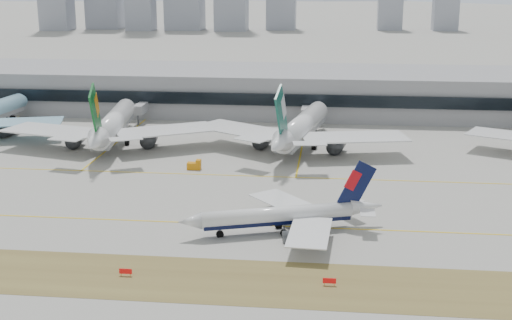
# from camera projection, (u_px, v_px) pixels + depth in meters

# --- Properties ---
(ground) EXTENTS (3000.00, 3000.00, 0.00)m
(ground) POSITION_uv_depth(u_px,v_px,m) (232.00, 216.00, 150.34)
(ground) COLOR #98968E
(ground) RESTS_ON ground
(taxiing_airliner) EXTENTS (40.38, 34.27, 13.99)m
(taxiing_airliner) POSITION_uv_depth(u_px,v_px,m) (285.00, 216.00, 140.52)
(taxiing_airliner) COLOR white
(taxiing_airliner) RESTS_ON ground
(widebody_eva) EXTENTS (63.04, 62.13, 22.64)m
(widebody_eva) POSITION_uv_depth(u_px,v_px,m) (112.00, 126.00, 207.73)
(widebody_eva) COLOR white
(widebody_eva) RESTS_ON ground
(widebody_cathay) EXTENTS (62.88, 62.29, 22.76)m
(widebody_cathay) POSITION_uv_depth(u_px,v_px,m) (300.00, 129.00, 203.93)
(widebody_cathay) COLOR white
(widebody_cathay) RESTS_ON ground
(terminal) EXTENTS (280.00, 43.10, 15.00)m
(terminal) POSITION_uv_depth(u_px,v_px,m) (277.00, 90.00, 258.53)
(terminal) COLOR gray
(terminal) RESTS_ON ground
(hold_sign_left) EXTENTS (2.20, 0.15, 1.35)m
(hold_sign_left) POSITION_uv_depth(u_px,v_px,m) (126.00, 271.00, 120.87)
(hold_sign_left) COLOR red
(hold_sign_left) RESTS_ON ground
(hold_sign_right) EXTENTS (2.20, 0.15, 1.35)m
(hold_sign_right) POSITION_uv_depth(u_px,v_px,m) (329.00, 281.00, 117.22)
(hold_sign_right) COLOR red
(hold_sign_right) RESTS_ON ground
(gse_b) EXTENTS (3.55, 2.00, 2.60)m
(gse_b) POSITION_uv_depth(u_px,v_px,m) (195.00, 165.00, 184.77)
(gse_b) COLOR orange
(gse_b) RESTS_ON ground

